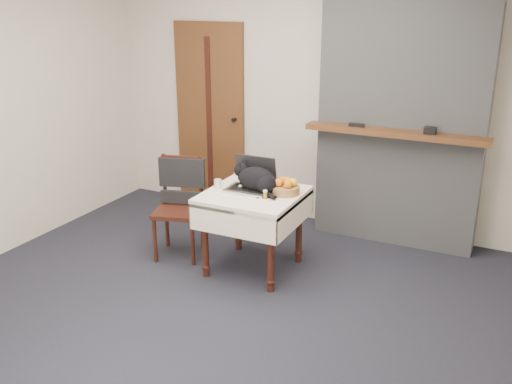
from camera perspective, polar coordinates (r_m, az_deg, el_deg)
ground at (r=4.49m, az=-3.69°, el=-11.10°), size 4.50×4.50×0.00m
room_shell at (r=4.32m, az=-1.11°, el=12.52°), size 4.52×4.01×2.61m
door at (r=6.32m, az=-4.60°, el=7.57°), size 0.82×0.10×2.00m
chimney at (r=5.40m, az=14.43°, el=8.26°), size 1.62×0.48×2.60m
side_table at (r=4.78m, az=-0.28°, el=-1.34°), size 0.78×0.78×0.70m
laptop at (r=4.81m, az=-0.46°, el=1.07°), size 0.37×0.32×0.27m
cat at (r=4.74m, az=0.15°, el=1.24°), size 0.48×0.29×0.24m
cream_jar at (r=4.87m, az=-3.83°, el=0.84°), size 0.06×0.06×0.07m
pill_bottle at (r=4.60m, az=0.93°, el=-0.22°), size 0.03×0.03×0.07m
fruit_basket at (r=4.71m, az=2.97°, el=0.46°), size 0.24×0.24×0.13m
desk_clutter at (r=4.67m, az=1.92°, el=-0.33°), size 0.15×0.05×0.01m
chair at (r=5.17m, az=-7.56°, el=-0.03°), size 0.50×0.50×0.91m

